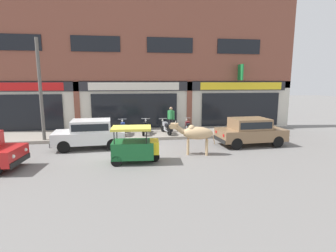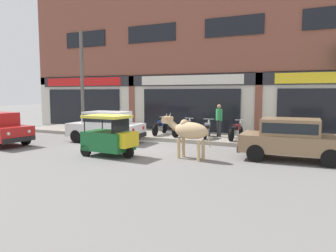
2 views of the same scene
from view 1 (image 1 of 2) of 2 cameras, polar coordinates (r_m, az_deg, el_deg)
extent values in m
plane|color=slate|center=(13.06, -6.51, -5.41)|extent=(90.00, 90.00, 0.00)
cube|color=gray|center=(16.81, -6.96, -1.69)|extent=(19.00, 3.34, 0.17)
cube|color=brown|center=(18.65, -7.54, 18.53)|extent=(23.00, 0.55, 6.75)
cube|color=beige|center=(18.50, -7.22, 4.41)|extent=(23.00, 0.55, 3.40)
cube|color=#28282D|center=(18.11, -7.30, 8.57)|extent=(22.08, 0.08, 0.64)
cube|color=black|center=(19.62, -30.19, 2.44)|extent=(5.83, 0.10, 2.40)
cube|color=red|center=(19.50, -30.64, 7.38)|extent=(6.13, 0.05, 0.52)
cube|color=brown|center=(18.53, -19.16, 3.96)|extent=(0.36, 0.12, 3.40)
cube|color=black|center=(18.22, -7.18, 3.22)|extent=(5.83, 0.10, 2.40)
cube|color=silver|center=(18.08, -7.29, 8.57)|extent=(6.13, 0.05, 0.52)
cube|color=brown|center=(18.68, 4.67, 4.51)|extent=(0.36, 0.12, 3.40)
cube|color=black|center=(19.90, 15.51, 3.49)|extent=(5.83, 0.10, 2.40)
cube|color=yellow|center=(19.78, 15.76, 8.38)|extent=(6.13, 0.05, 0.52)
cube|color=black|center=(19.56, -30.37, 15.48)|extent=(3.13, 0.06, 1.00)
cube|color=black|center=(18.39, -15.47, 16.88)|extent=(3.13, 0.06, 1.00)
cube|color=black|center=(18.49, 0.46, 17.18)|extent=(3.13, 0.06, 1.00)
cube|color=black|center=(19.82, 15.17, 16.35)|extent=(3.13, 0.06, 1.00)
cube|color=#197A38|center=(19.32, 15.51, 11.19)|extent=(0.08, 0.80, 1.10)
ellipsoid|color=tan|center=(12.22, 6.46, -1.55)|extent=(1.48, 0.84, 0.60)
sphere|color=tan|center=(12.18, 5.16, -0.49)|extent=(0.32, 0.32, 0.32)
cylinder|color=tan|center=(12.23, 4.37, -4.68)|extent=(0.12, 0.12, 0.72)
cylinder|color=tan|center=(12.51, 4.40, -4.35)|extent=(0.12, 0.12, 0.72)
cylinder|color=tan|center=(12.25, 8.45, -4.74)|extent=(0.12, 0.12, 0.72)
cylinder|color=tan|center=(12.52, 8.38, -4.41)|extent=(0.12, 0.12, 0.72)
cylinder|color=tan|center=(12.21, 2.62, -0.79)|extent=(0.51, 0.34, 0.43)
cube|color=tan|center=(12.19, 1.41, 0.02)|extent=(0.40, 0.30, 0.26)
cube|color=#957A57|center=(12.21, 0.57, -0.15)|extent=(0.17, 0.19, 0.14)
cone|color=beige|center=(12.06, 1.57, 0.78)|extent=(0.12, 0.08, 0.19)
cone|color=beige|center=(12.26, 1.63, 0.92)|extent=(0.12, 0.08, 0.19)
cube|color=tan|center=(12.02, 1.73, 0.16)|extent=(0.07, 0.15, 0.10)
cube|color=tan|center=(12.34, 1.83, 0.41)|extent=(0.07, 0.15, 0.10)
cylinder|color=tan|center=(12.30, 9.89, -2.60)|extent=(0.17, 0.08, 0.60)
cylinder|color=black|center=(13.50, -21.73, -4.23)|extent=(0.61, 0.22, 0.60)
cylinder|color=black|center=(14.89, -20.81, -2.92)|extent=(0.61, 0.22, 0.60)
cylinder|color=black|center=(13.29, -11.90, -3.95)|extent=(0.61, 0.22, 0.60)
cylinder|color=black|center=(14.69, -11.91, -2.64)|extent=(0.61, 0.22, 0.60)
cube|color=white|center=(13.98, -16.67, -2.22)|extent=(3.59, 1.81, 0.60)
cube|color=white|center=(13.87, -16.38, 0.14)|extent=(1.98, 1.55, 0.56)
cube|color=black|center=(13.87, -16.38, 0.14)|extent=(1.83, 1.56, 0.35)
cube|color=black|center=(14.28, -23.56, -3.29)|extent=(0.21, 1.52, 0.20)
cube|color=black|center=(13.98, -9.54, -2.86)|extent=(0.21, 1.52, 0.20)
sphere|color=silver|center=(13.77, -24.17, -2.51)|extent=(0.14, 0.14, 0.14)
sphere|color=silver|center=(14.69, -23.39, -1.73)|extent=(0.14, 0.14, 0.14)
cube|color=red|center=(13.43, -9.38, -1.98)|extent=(0.04, 0.16, 0.14)
cube|color=red|center=(14.40, -9.56, -1.19)|extent=(0.04, 0.16, 0.14)
cylinder|color=black|center=(15.90, 19.87, -2.08)|extent=(0.61, 0.21, 0.60)
cylinder|color=black|center=(14.72, 22.76, -3.18)|extent=(0.61, 0.21, 0.60)
cylinder|color=black|center=(14.85, 12.25, -2.52)|extent=(0.61, 0.21, 0.60)
cylinder|color=black|center=(13.58, 14.68, -3.77)|extent=(0.61, 0.21, 0.60)
cube|color=#846647|center=(14.67, 17.54, -1.72)|extent=(3.58, 1.78, 0.60)
cube|color=#846647|center=(14.52, 17.31, 0.51)|extent=(1.97, 1.54, 0.56)
cube|color=black|center=(14.52, 17.31, 0.51)|extent=(1.82, 1.55, 0.35)
cube|color=black|center=(15.61, 23.07, -2.20)|extent=(0.20, 1.52, 0.20)
cube|color=black|center=(13.96, 11.26, -2.93)|extent=(0.20, 1.52, 0.20)
sphere|color=silver|center=(15.96, 22.27, -0.79)|extent=(0.14, 0.14, 0.14)
sphere|color=silver|center=(15.19, 24.26, -1.44)|extent=(0.14, 0.14, 0.14)
cube|color=red|center=(14.34, 10.45, -1.27)|extent=(0.04, 0.16, 0.14)
cube|color=red|center=(13.44, 12.01, -2.06)|extent=(0.04, 0.16, 0.14)
cylinder|color=black|center=(12.59, -30.50, -5.90)|extent=(0.61, 0.23, 0.60)
cube|color=black|center=(11.69, -29.57, -6.53)|extent=(0.25, 1.52, 0.20)
sphere|color=silver|center=(12.02, -28.57, -4.55)|extent=(0.14, 0.14, 0.14)
sphere|color=silver|center=(11.19, -30.63, -5.72)|extent=(0.14, 0.14, 0.14)
cylinder|color=black|center=(11.26, -2.97, -6.67)|extent=(0.45, 0.15, 0.44)
cylinder|color=black|center=(11.82, -10.63, -6.03)|extent=(0.45, 0.15, 0.44)
cylinder|color=black|center=(10.83, -11.18, -7.53)|extent=(0.45, 0.15, 0.44)
cube|color=#19602D|center=(11.18, -7.62, -5.01)|extent=(1.78, 1.26, 0.70)
cube|color=yellow|center=(11.15, -3.00, -4.45)|extent=(0.41, 0.89, 0.52)
cylinder|color=black|center=(11.51, -4.73, -1.34)|extent=(0.04, 0.04, 0.55)
cylinder|color=black|center=(10.54, -4.71, -2.37)|extent=(0.04, 0.04, 0.55)
cylinder|color=black|center=(11.58, -11.09, -1.42)|extent=(0.04, 0.04, 0.55)
cylinder|color=black|center=(10.62, -11.66, -2.45)|extent=(0.04, 0.04, 0.55)
cube|color=#DBCC42|center=(10.99, -7.99, -0.47)|extent=(1.68, 1.20, 0.10)
cube|color=black|center=(11.02, -4.72, -1.86)|extent=(0.09, 0.93, 0.50)
cylinder|color=black|center=(16.90, -9.88, -0.44)|extent=(0.15, 0.57, 0.56)
cylinder|color=black|center=(15.67, -9.61, -1.23)|extent=(0.15, 0.57, 0.56)
cube|color=#B2B5BA|center=(16.26, -9.75, -0.69)|extent=(0.23, 0.34, 0.24)
cube|color=navy|center=(16.37, -9.81, 0.30)|extent=(0.27, 0.42, 0.24)
cube|color=black|center=(15.98, -9.72, 0.00)|extent=(0.26, 0.54, 0.12)
cylinder|color=#B2B5BA|center=(16.79, -9.89, 0.53)|extent=(0.06, 0.27, 0.59)
cylinder|color=#B2B5BA|center=(16.78, -9.93, 1.50)|extent=(0.52, 0.08, 0.03)
sphere|color=silver|center=(16.86, -9.93, 1.12)|extent=(0.12, 0.12, 0.12)
cylinder|color=#B2B5BA|center=(15.91, -10.05, -1.22)|extent=(0.10, 0.48, 0.06)
cylinder|color=black|center=(16.87, -4.88, -0.34)|extent=(0.19, 0.57, 0.56)
cylinder|color=black|center=(15.65, -5.35, -1.15)|extent=(0.19, 0.57, 0.56)
cube|color=#B2B5BA|center=(16.23, -5.11, -0.60)|extent=(0.25, 0.35, 0.24)
cube|color=black|center=(16.34, -5.07, 0.39)|extent=(0.30, 0.43, 0.24)
cube|color=black|center=(15.95, -5.22, 0.09)|extent=(0.30, 0.55, 0.12)
cylinder|color=#B2B5BA|center=(16.76, -4.91, 0.63)|extent=(0.08, 0.27, 0.59)
cylinder|color=#B2B5BA|center=(16.76, -4.91, 1.60)|extent=(0.52, 0.12, 0.03)
sphere|color=silver|center=(16.83, -4.88, 1.22)|extent=(0.12, 0.12, 0.12)
cylinder|color=#B2B5BA|center=(15.91, -5.64, -1.12)|extent=(0.14, 0.48, 0.06)
cylinder|color=black|center=(16.88, -1.16, -0.30)|extent=(0.21, 0.57, 0.56)
cylinder|color=black|center=(15.72, 0.31, -1.05)|extent=(0.21, 0.57, 0.56)
cube|color=#B2B5BA|center=(16.27, -0.43, -0.54)|extent=(0.26, 0.35, 0.24)
cube|color=#A8AAB2|center=(16.38, -0.62, 0.45)|extent=(0.32, 0.44, 0.24)
cube|color=black|center=(16.01, -0.14, 0.16)|extent=(0.32, 0.55, 0.12)
cylinder|color=#B2B5BA|center=(16.78, -1.10, 0.67)|extent=(0.09, 0.27, 0.59)
cylinder|color=#B2B5BA|center=(16.77, -1.14, 1.64)|extent=(0.52, 0.14, 0.03)
sphere|color=silver|center=(16.84, -1.21, 1.26)|extent=(0.12, 0.12, 0.12)
cylinder|color=#B2B5BA|center=(15.92, -0.37, -1.06)|extent=(0.15, 0.48, 0.06)
cylinder|color=black|center=(17.20, 4.03, -0.14)|extent=(0.14, 0.57, 0.56)
cylinder|color=black|center=(15.98, 4.63, -0.91)|extent=(0.14, 0.57, 0.56)
cube|color=#B2B5BA|center=(16.56, 4.33, -0.38)|extent=(0.22, 0.33, 0.24)
cube|color=maroon|center=(16.68, 4.27, 0.59)|extent=(0.27, 0.42, 0.24)
cube|color=black|center=(16.29, 4.46, 0.30)|extent=(0.26, 0.54, 0.12)
cylinder|color=#B2B5BA|center=(17.09, 4.07, 0.82)|extent=(0.06, 0.27, 0.59)
cylinder|color=#B2B5BA|center=(17.09, 4.06, 1.77)|extent=(0.52, 0.07, 0.03)
sphere|color=silver|center=(17.16, 4.03, 1.40)|extent=(0.12, 0.12, 0.12)
cylinder|color=#B2B5BA|center=(16.21, 4.12, -0.89)|extent=(0.10, 0.48, 0.06)
cylinder|color=#2D2D33|center=(16.86, 0.92, 0.14)|extent=(0.11, 0.11, 0.82)
cylinder|color=#2D2D33|center=(16.95, 0.39, 0.19)|extent=(0.11, 0.11, 0.82)
cylinder|color=#33934C|center=(16.81, 0.66, 2.48)|extent=(0.32, 0.32, 0.56)
cylinder|color=#33934C|center=(16.70, 1.28, 2.34)|extent=(0.08, 0.08, 0.56)
cylinder|color=#33934C|center=(16.91, 0.04, 2.43)|extent=(0.08, 0.08, 0.56)
sphere|color=tan|center=(16.76, 0.66, 3.84)|extent=(0.20, 0.20, 0.20)
cylinder|color=#595651|center=(15.84, -26.02, 7.03)|extent=(0.18, 0.18, 5.49)
camera|label=2|loc=(7.51, 73.35, -5.21)|focal=35.00mm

